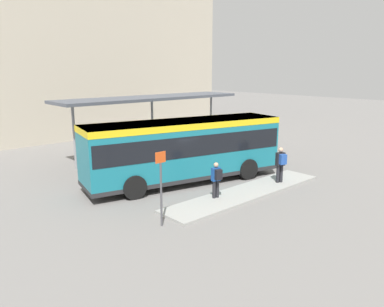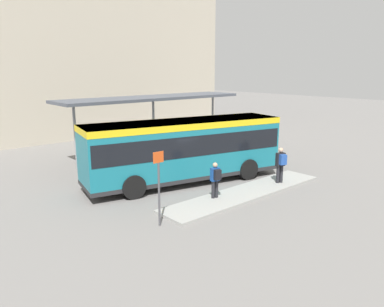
% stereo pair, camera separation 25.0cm
% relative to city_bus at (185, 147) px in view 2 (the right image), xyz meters
% --- Properties ---
extents(ground_plane, '(120.00, 120.00, 0.00)m').
position_rel_city_bus_xyz_m(ground_plane, '(-0.01, 0.00, -1.85)').
color(ground_plane, slate).
extents(curb_island, '(9.19, 1.80, 0.12)m').
position_rel_city_bus_xyz_m(curb_island, '(0.93, -3.30, -1.79)').
color(curb_island, '#9E9E99').
rests_on(curb_island, ground_plane).
extents(city_bus, '(10.41, 4.60, 3.16)m').
position_rel_city_bus_xyz_m(city_bus, '(0.00, 0.00, 0.00)').
color(city_bus, '#197284').
rests_on(city_bus, ground_plane).
extents(pedestrian_waiting, '(0.51, 0.55, 1.78)m').
position_rel_city_bus_xyz_m(pedestrian_waiting, '(3.22, -3.51, -0.71)').
color(pedestrian_waiting, '#232328').
rests_on(pedestrian_waiting, curb_island).
extents(pedestrian_companion, '(0.43, 0.46, 1.60)m').
position_rel_city_bus_xyz_m(pedestrian_companion, '(-0.76, -2.99, -0.81)').
color(pedestrian_companion, '#232328').
rests_on(pedestrian_companion, curb_island).
extents(bicycle_black, '(0.48, 1.56, 0.68)m').
position_rel_city_bus_xyz_m(bicycle_black, '(8.51, 2.27, -1.50)').
color(bicycle_black, black).
rests_on(bicycle_black, ground_plane).
extents(bicycle_yellow, '(0.48, 1.70, 0.73)m').
position_rel_city_bus_xyz_m(bicycle_yellow, '(8.75, 3.14, -1.48)').
color(bicycle_yellow, black).
rests_on(bicycle_yellow, ground_plane).
extents(bicycle_red, '(0.48, 1.53, 0.66)m').
position_rel_city_bus_xyz_m(bicycle_red, '(8.73, 4.02, -1.51)').
color(bicycle_red, black).
rests_on(bicycle_red, ground_plane).
extents(bicycle_blue, '(0.48, 1.78, 0.77)m').
position_rel_city_bus_xyz_m(bicycle_blue, '(8.39, 4.89, -1.46)').
color(bicycle_blue, black).
rests_on(bicycle_blue, ground_plane).
extents(station_shelter, '(12.81, 2.95, 3.90)m').
position_rel_city_bus_xyz_m(station_shelter, '(2.46, 6.11, 1.89)').
color(station_shelter, '#4C515B').
rests_on(station_shelter, ground_plane).
extents(potted_planter_near_shelter, '(0.88, 0.88, 1.29)m').
position_rel_city_bus_xyz_m(potted_planter_near_shelter, '(5.81, 3.64, -1.18)').
color(potted_planter_near_shelter, slate).
rests_on(potted_planter_near_shelter, ground_plane).
extents(potted_planter_far_side, '(0.79, 0.79, 1.19)m').
position_rel_city_bus_xyz_m(potted_planter_far_side, '(-1.73, 3.44, -1.22)').
color(potted_planter_far_side, slate).
rests_on(potted_planter_far_side, ground_plane).
extents(platform_sign, '(0.44, 0.08, 2.80)m').
position_rel_city_bus_xyz_m(platform_sign, '(-4.20, -3.56, -0.29)').
color(platform_sign, '#4C4C51').
rests_on(platform_sign, ground_plane).
extents(station_building, '(26.32, 11.94, 16.02)m').
position_rel_city_bus_xyz_m(station_building, '(3.07, 20.36, 6.16)').
color(station_building, '#BCB29E').
rests_on(station_building, ground_plane).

